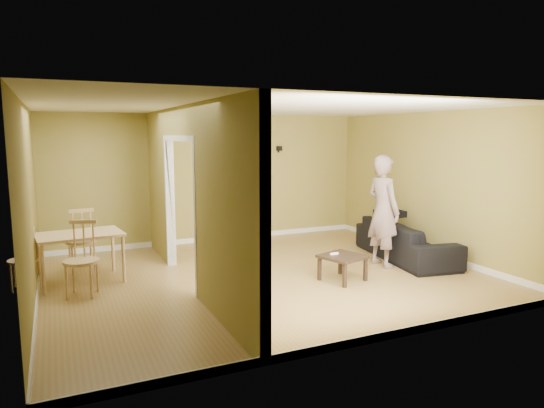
{
  "coord_description": "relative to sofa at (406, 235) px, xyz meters",
  "views": [
    {
      "loc": [
        -2.95,
        -6.75,
        2.2
      ],
      "look_at": [
        0.2,
        0.2,
        1.1
      ],
      "focal_mm": 32.0,
      "sensor_mm": 36.0,
      "label": 1
    }
  ],
  "objects": [
    {
      "name": "paper_box_navy_a",
      "position": [
        -2.31,
        2.61,
        0.07
      ],
      "size": [
        0.45,
        0.29,
        0.23
      ],
      "primitive_type": "cube",
      "color": "navy",
      "rests_on": "bookshelf"
    },
    {
      "name": "wall_speaker",
      "position": [
        -1.2,
        2.74,
        1.47
      ],
      "size": [
        0.1,
        0.1,
        0.1
      ],
      "primitive_type": "cube",
      "color": "black",
      "rests_on": "room_shell"
    },
    {
      "name": "paper_box_teal",
      "position": [
        -2.39,
        2.61,
        0.44
      ],
      "size": [
        0.45,
        0.29,
        0.23
      ],
      "primitive_type": "cube",
      "color": "#217C64",
      "rests_on": "bookshelf"
    },
    {
      "name": "dining_table",
      "position": [
        -5.35,
        0.89,
        0.23
      ],
      "size": [
        1.19,
        0.8,
        0.75
      ],
      "rotation": [
        0.0,
        0.0,
        0.11
      ],
      "color": "#ECCA7B",
      "rests_on": "ground"
    },
    {
      "name": "room_shell",
      "position": [
        -2.7,
        0.05,
        0.87
      ],
      "size": [
        6.5,
        6.5,
        6.5
      ],
      "color": "#9B8446",
      "rests_on": "ground"
    },
    {
      "name": "paper_box_navy_c",
      "position": [
        -2.35,
        2.61,
        1.01
      ],
      "size": [
        0.42,
        0.27,
        0.21
      ],
      "primitive_type": "cube",
      "color": "navy",
      "rests_on": "bookshelf"
    },
    {
      "name": "sofa",
      "position": [
        0.0,
        0.0,
        0.0
      ],
      "size": [
        2.41,
        1.34,
        0.87
      ],
      "primitive_type": "imported",
      "rotation": [
        0.0,
        0.0,
        1.41
      ],
      "color": "black",
      "rests_on": "ground"
    },
    {
      "name": "partition",
      "position": [
        -3.9,
        0.05,
        0.87
      ],
      "size": [
        0.22,
        5.5,
        2.6
      ],
      "primitive_type": null,
      "color": "olive",
      "rests_on": "ground"
    },
    {
      "name": "coffee_table",
      "position": [
        -1.74,
        -0.66,
        -0.1
      ],
      "size": [
        0.59,
        0.59,
        0.39
      ],
      "rotation": [
        0.0,
        0.0,
        0.31
      ],
      "color": "black",
      "rests_on": "ground"
    },
    {
      "name": "chair_near",
      "position": [
        -5.37,
        0.22,
        0.08
      ],
      "size": [
        0.6,
        0.6,
        1.03
      ],
      "primitive_type": null,
      "rotation": [
        0.0,
        0.0,
        -0.32
      ],
      "color": "tan",
      "rests_on": "ground"
    },
    {
      "name": "chair_far",
      "position": [
        -5.3,
        1.53,
        0.09
      ],
      "size": [
        0.52,
        0.52,
        1.05
      ],
      "primitive_type": null,
      "rotation": [
        0.0,
        0.0,
        3.23
      ],
      "color": "tan",
      "rests_on": "ground"
    },
    {
      "name": "bookshelf",
      "position": [
        -2.34,
        2.66,
        0.49
      ],
      "size": [
        0.78,
        0.34,
        1.86
      ],
      "color": "white",
      "rests_on": "ground"
    },
    {
      "name": "game_controller",
      "position": [
        -1.83,
        -0.56,
        -0.03
      ],
      "size": [
        0.13,
        0.04,
        0.03
      ],
      "primitive_type": "cube",
      "color": "white",
      "rests_on": "coffee_table"
    },
    {
      "name": "person",
      "position": [
        -0.67,
        -0.21,
        0.66
      ],
      "size": [
        0.84,
        0.68,
        2.2
      ],
      "primitive_type": "imported",
      "rotation": [
        0.0,
        0.0,
        1.64
      ],
      "color": "slate",
      "rests_on": "ground"
    },
    {
      "name": "chair_left",
      "position": [
        -6.12,
        0.88,
        0.01
      ],
      "size": [
        0.43,
        0.43,
        0.89
      ],
      "primitive_type": null,
      "rotation": [
        0.0,
        0.0,
        -1.63
      ],
      "color": "tan",
      "rests_on": "ground"
    },
    {
      "name": "paper_box_navy_b",
      "position": [
        -2.38,
        2.61,
        0.79
      ],
      "size": [
        0.39,
        0.26,
        0.2
      ],
      "primitive_type": "cube",
      "color": "navy",
      "rests_on": "bookshelf"
    }
  ]
}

